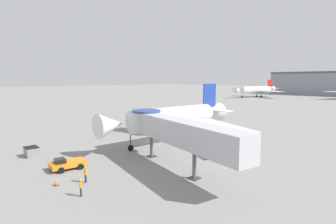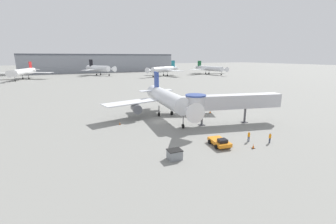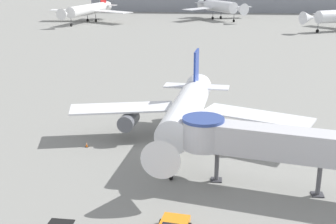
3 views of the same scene
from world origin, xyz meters
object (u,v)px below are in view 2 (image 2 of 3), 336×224
at_px(background_jet_red_tail, 23,72).
at_px(background_jet_green_tail, 210,68).
at_px(ground_crew_wing_walker, 249,136).
at_px(background_jet_teal_tail, 164,69).
at_px(main_airplane, 168,99).
at_px(traffic_cone_apron_front, 253,146).
at_px(jet_bridge, 227,102).
at_px(traffic_cone_starboard_wing, 210,111).
at_px(ground_crew_marshaller, 270,137).
at_px(service_container_gray, 175,154).
at_px(traffic_cone_port_wing, 120,123).
at_px(background_jet_black_tail, 100,68).
at_px(pushback_tug_orange, 220,142).

distance_m(background_jet_red_tail, background_jet_green_tail, 130.23).
bearing_deg(ground_crew_wing_walker, background_jet_teal_tail, -54.03).
bearing_deg(main_airplane, traffic_cone_apron_front, -74.11).
bearing_deg(main_airplane, background_jet_teal_tail, 71.82).
xyz_separation_m(main_airplane, jet_bridge, (8.89, -10.02, 0.54)).
distance_m(jet_bridge, background_jet_teal_tail, 120.59).
relative_size(traffic_cone_apron_front, traffic_cone_starboard_wing, 0.88).
height_order(ground_crew_marshaller, ground_crew_wing_walker, ground_crew_wing_walker).
relative_size(service_container_gray, traffic_cone_starboard_wing, 2.40).
bearing_deg(main_airplane, ground_crew_marshaller, -63.79).
height_order(ground_crew_marshaller, background_jet_green_tail, background_jet_green_tail).
bearing_deg(background_jet_green_tail, traffic_cone_apron_front, -125.39).
xyz_separation_m(service_container_gray, background_jet_green_tail, (94.92, 127.32, 3.85)).
height_order(traffic_cone_starboard_wing, background_jet_red_tail, background_jet_red_tail).
distance_m(main_airplane, traffic_cone_port_wing, 12.27).
relative_size(service_container_gray, background_jet_teal_tail, 0.06).
xyz_separation_m(ground_crew_marshaller, background_jet_black_tail, (-3.93, 153.78, 4.10)).
bearing_deg(ground_crew_wing_walker, background_jet_green_tail, -69.00).
distance_m(main_airplane, background_jet_black_tail, 132.15).
height_order(background_jet_black_tail, background_jet_green_tail, background_jet_black_tail).
bearing_deg(traffic_cone_apron_front, service_container_gray, 172.07).
bearing_deg(background_jet_green_tail, traffic_cone_starboard_wing, -127.80).
bearing_deg(traffic_cone_starboard_wing, pushback_tug_orange, -121.25).
distance_m(service_container_gray, traffic_cone_starboard_wing, 27.81).
xyz_separation_m(traffic_cone_port_wing, background_jet_red_tail, (-31.68, 119.60, 4.36)).
bearing_deg(background_jet_green_tail, ground_crew_marshaller, -124.19).
distance_m(jet_bridge, traffic_cone_apron_front, 13.85).
relative_size(traffic_cone_port_wing, background_jet_black_tail, 0.02).
distance_m(traffic_cone_apron_front, background_jet_red_tail, 148.34).
relative_size(jet_bridge, background_jet_red_tail, 0.61).
height_order(main_airplane, background_jet_green_tail, background_jet_green_tail).
bearing_deg(background_jet_red_tail, traffic_cone_apron_front, -57.45).
xyz_separation_m(traffic_cone_port_wing, background_jet_black_tail, (15.98, 133.49, 4.78)).
distance_m(main_airplane, traffic_cone_apron_front, 23.03).
distance_m(pushback_tug_orange, traffic_cone_starboard_wing, 21.46).
relative_size(pushback_tug_orange, service_container_gray, 2.15).
relative_size(traffic_cone_starboard_wing, background_jet_black_tail, 0.03).
xyz_separation_m(ground_crew_marshaller, background_jet_teal_tail, (36.89, 126.67, 3.82)).
height_order(main_airplane, background_jet_teal_tail, background_jet_teal_tail).
height_order(main_airplane, background_jet_black_tail, background_jet_black_tail).
distance_m(main_airplane, jet_bridge, 13.40).
relative_size(main_airplane, traffic_cone_apron_front, 40.10).
distance_m(traffic_cone_starboard_wing, background_jet_teal_tail, 111.29).
bearing_deg(service_container_gray, traffic_cone_apron_front, -7.93).
relative_size(background_jet_red_tail, background_jet_black_tail, 1.25).
height_order(traffic_cone_starboard_wing, ground_crew_wing_walker, ground_crew_wing_walker).
bearing_deg(traffic_cone_port_wing, background_jet_teal_tail, 61.90).
height_order(jet_bridge, service_container_gray, jet_bridge).
bearing_deg(pushback_tug_orange, traffic_cone_starboard_wing, 66.89).
distance_m(ground_crew_wing_walker, background_jet_black_tail, 151.93).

